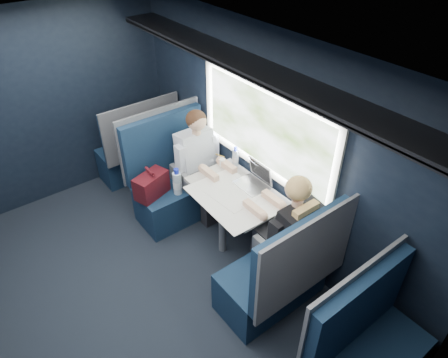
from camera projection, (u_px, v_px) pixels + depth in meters
ground at (152, 289)px, 3.95m from camera, size 2.80×4.20×0.01m
room_shell at (134, 165)px, 3.08m from camera, size 3.00×4.40×2.40m
table at (234, 197)px, 4.06m from camera, size 0.62×1.00×0.74m
seat_bay_near at (174, 182)px, 4.65m from camera, size 1.08×0.62×1.26m
seat_bay_far at (279, 275)px, 3.56m from camera, size 1.04×0.62×1.26m
seat_row_front at (139, 149)px, 5.27m from camera, size 1.04×0.51×1.16m
seat_row_back at (365, 353)px, 2.97m from camera, size 1.04×0.51×1.16m
man at (201, 160)px, 4.50m from camera, size 0.53×0.56×1.32m
woman at (289, 228)px, 3.60m from camera, size 0.53×0.56×1.32m
papers at (232, 199)px, 3.91m from camera, size 0.63×0.89×0.01m
laptop at (256, 179)px, 4.07m from camera, size 0.26×0.34×0.25m
bottle_small at (235, 157)px, 4.33m from camera, size 0.07×0.07×0.23m
cup at (222, 162)px, 4.36m from camera, size 0.06×0.06×0.08m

